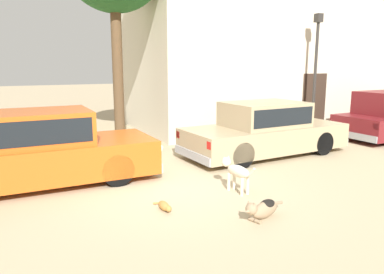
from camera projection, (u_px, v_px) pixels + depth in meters
name	position (u px, v px, depth m)	size (l,w,h in m)	color
ground_plane	(166.00, 184.00, 7.73)	(80.00, 80.00, 0.00)	tan
parked_sedan_nearest	(38.00, 149.00, 7.57)	(4.79, 1.77, 1.53)	#D15619
parked_sedan_second	(265.00, 129.00, 10.13)	(4.77, 2.01, 1.44)	tan
apartment_block	(312.00, 23.00, 16.79)	(16.47, 5.93, 8.45)	beige
stray_dog_spotted	(236.00, 171.00, 7.24)	(0.29, 0.96, 0.65)	beige
stray_dog_tan	(263.00, 208.00, 5.99)	(0.97, 0.39, 0.38)	#997F60
stray_cat	(164.00, 206.00, 6.36)	(0.22, 0.57, 0.15)	#B77F3D
street_lamp	(316.00, 60.00, 12.59)	(0.22, 0.22, 4.07)	#2D2B28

